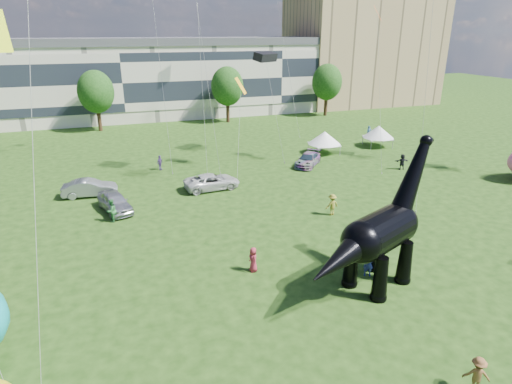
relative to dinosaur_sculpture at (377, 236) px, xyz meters
name	(u,v)px	position (x,y,z in m)	size (l,w,h in m)	color
ground	(360,331)	(-2.84, -3.30, -3.31)	(220.00, 220.00, 0.00)	#16330C
terrace_row	(121,83)	(-10.84, 58.70, 2.69)	(78.00, 11.00, 12.00)	beige
apartment_block	(362,47)	(37.16, 61.70, 7.69)	(28.00, 18.00, 22.00)	tan
tree_mid_left	(95,88)	(-14.84, 49.70, 2.98)	(5.20, 5.20, 9.44)	#382314
tree_mid_right	(227,83)	(5.16, 49.70, 2.98)	(5.20, 5.20, 9.44)	#382314
tree_far_right	(327,79)	(23.16, 49.70, 2.98)	(5.20, 5.20, 9.44)	#382314
dinosaur_sculpture	(377,236)	(0.00, 0.00, 0.00)	(10.41, 5.74, 8.77)	black
car_silver	(115,202)	(-13.90, 16.81, -2.51)	(1.90, 4.71, 1.61)	#ABABB0
car_grey	(90,188)	(-15.94, 21.20, -2.53)	(1.66, 4.75, 1.57)	gray
car_white	(212,182)	(-4.96, 19.34, -2.58)	(2.44, 5.29, 1.47)	silver
car_dark	(308,160)	(7.00, 23.19, -2.61)	(1.97, 4.84, 1.41)	#595960
gazebo_near	(324,138)	(11.08, 27.21, -1.38)	(4.07, 4.07, 2.75)	white
gazebo_far	(378,132)	(19.29, 27.93, -1.40)	(4.61, 4.61, 2.73)	silver
visitors	(240,207)	(-4.43, 12.13, -2.44)	(51.68, 41.33, 1.88)	#355C86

